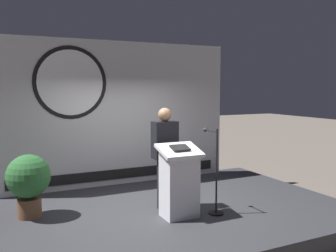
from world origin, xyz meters
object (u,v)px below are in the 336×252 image
object	(u,v)px
speaker_person	(165,157)
microphone_stand	(215,184)
potted_plant	(28,180)
podium	(179,182)

from	to	relation	value
speaker_person	microphone_stand	distance (m)	0.92
speaker_person	potted_plant	size ratio (longest dim) A/B	1.70
podium	speaker_person	xyz separation A→B (m)	(-0.02, 0.48, 0.31)
podium	potted_plant	distance (m)	2.32
podium	potted_plant	size ratio (longest dim) A/B	1.16
podium	microphone_stand	xyz separation A→B (m)	(0.58, -0.10, -0.08)
speaker_person	potted_plant	xyz separation A→B (m)	(-2.08, 0.52, -0.26)
podium	microphone_stand	world-z (taller)	microphone_stand
speaker_person	potted_plant	distance (m)	2.16
podium	microphone_stand	bearing A→B (deg)	-9.74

